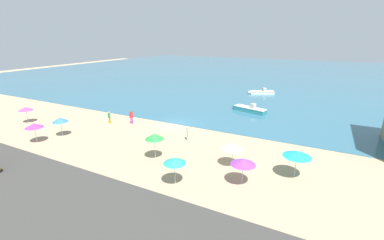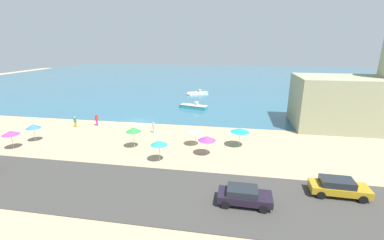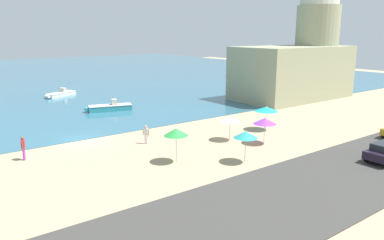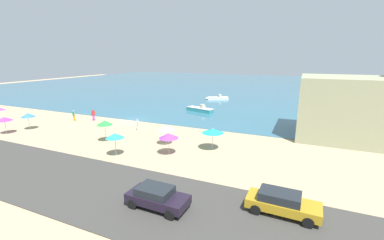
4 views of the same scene
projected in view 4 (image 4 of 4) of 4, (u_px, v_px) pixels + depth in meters
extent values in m
plane|color=tan|center=(133.00, 121.00, 38.93)|extent=(160.00, 160.00, 0.00)
cube|color=#306278|center=(230.00, 85.00, 87.81)|extent=(150.00, 110.00, 0.05)
cube|color=#3A3935|center=(10.00, 165.00, 22.92)|extent=(80.00, 8.00, 0.06)
cylinder|color=#B2B2B7|center=(169.00, 146.00, 25.24)|extent=(0.05, 0.05, 1.75)
cone|color=purple|center=(169.00, 136.00, 24.99)|extent=(1.92, 1.92, 0.49)
sphere|color=silver|center=(169.00, 133.00, 24.92)|extent=(0.08, 0.08, 0.08)
cylinder|color=#B2B2B7|center=(116.00, 147.00, 24.88)|extent=(0.05, 0.05, 1.88)
cone|color=teal|center=(115.00, 136.00, 24.61)|extent=(1.74, 1.74, 0.47)
sphere|color=silver|center=(115.00, 133.00, 24.55)|extent=(0.08, 0.08, 0.08)
cylinder|color=#B2B2B7|center=(213.00, 141.00, 26.55)|extent=(0.05, 0.05, 1.87)
cone|color=teal|center=(213.00, 131.00, 26.28)|extent=(2.23, 2.23, 0.44)
sphere|color=silver|center=(213.00, 128.00, 26.22)|extent=(0.08, 0.08, 0.08)
cylinder|color=#B2B2B7|center=(105.00, 133.00, 29.02)|extent=(0.05, 0.05, 2.03)
cone|color=green|center=(105.00, 123.00, 28.73)|extent=(1.74, 1.74, 0.53)
sphere|color=silver|center=(104.00, 120.00, 28.66)|extent=(0.08, 0.08, 0.08)
cylinder|color=#B2B2B7|center=(6.00, 127.00, 32.05)|extent=(0.05, 0.05, 1.75)
cone|color=purple|center=(4.00, 119.00, 31.80)|extent=(1.83, 1.83, 0.47)
sphere|color=silver|center=(4.00, 117.00, 31.74)|extent=(0.08, 0.08, 0.08)
cylinder|color=#B2B2B7|center=(166.00, 137.00, 28.07)|extent=(0.05, 0.05, 1.71)
cone|color=white|center=(166.00, 128.00, 27.82)|extent=(1.81, 1.81, 0.51)
sphere|color=silver|center=(166.00, 125.00, 27.75)|extent=(0.08, 0.08, 0.08)
cylinder|color=#B2B2B7|center=(29.00, 123.00, 34.01)|extent=(0.05, 0.05, 1.74)
cone|color=#3271C5|center=(28.00, 115.00, 33.75)|extent=(1.72, 1.72, 0.53)
sphere|color=silver|center=(28.00, 113.00, 33.68)|extent=(0.08, 0.08, 0.08)
cylinder|color=purple|center=(94.00, 118.00, 38.83)|extent=(0.14, 0.14, 0.86)
cylinder|color=purple|center=(93.00, 118.00, 38.71)|extent=(0.14, 0.14, 0.86)
cube|color=red|center=(93.00, 113.00, 38.59)|extent=(0.35, 0.42, 0.68)
sphere|color=brown|center=(93.00, 110.00, 38.47)|extent=(0.22, 0.22, 0.22)
cylinder|color=brown|center=(95.00, 113.00, 38.76)|extent=(0.09, 0.09, 0.61)
cylinder|color=brown|center=(92.00, 114.00, 38.44)|extent=(0.09, 0.09, 0.61)
cylinder|color=white|center=(138.00, 127.00, 33.77)|extent=(0.14, 0.14, 0.75)
cylinder|color=white|center=(138.00, 128.00, 33.60)|extent=(0.14, 0.14, 0.75)
cube|color=silver|center=(137.00, 123.00, 33.52)|extent=(0.39, 0.42, 0.59)
sphere|color=tan|center=(137.00, 120.00, 33.42)|extent=(0.22, 0.22, 0.22)
cylinder|color=tan|center=(137.00, 123.00, 33.76)|extent=(0.09, 0.09, 0.53)
cylinder|color=tan|center=(138.00, 124.00, 33.31)|extent=(0.09, 0.09, 0.53)
cylinder|color=orange|center=(75.00, 118.00, 38.69)|extent=(0.14, 0.14, 0.76)
cylinder|color=orange|center=(74.00, 118.00, 38.79)|extent=(0.14, 0.14, 0.76)
cube|color=#228359|center=(74.00, 114.00, 38.58)|extent=(0.40, 0.30, 0.60)
sphere|color=tan|center=(73.00, 111.00, 38.47)|extent=(0.22, 0.22, 0.22)
cylinder|color=tan|center=(75.00, 114.00, 38.45)|extent=(0.09, 0.09, 0.54)
cylinder|color=tan|center=(73.00, 114.00, 38.73)|extent=(0.09, 0.09, 0.54)
cube|color=#AB831B|center=(283.00, 205.00, 15.61)|extent=(4.37, 1.80, 0.57)
cube|color=#1E2328|center=(280.00, 196.00, 15.57)|extent=(2.46, 1.54, 0.53)
cylinder|color=black|center=(309.00, 208.00, 15.75)|extent=(0.65, 0.24, 0.64)
cylinder|color=black|center=(308.00, 223.00, 14.38)|extent=(0.65, 0.24, 0.64)
cylinder|color=black|center=(261.00, 197.00, 16.98)|extent=(0.65, 0.24, 0.64)
cylinder|color=black|center=(256.00, 210.00, 15.60)|extent=(0.65, 0.24, 0.64)
cube|color=black|center=(158.00, 198.00, 16.30)|extent=(4.00, 1.84, 0.56)
cube|color=#1E2328|center=(155.00, 190.00, 16.26)|extent=(2.26, 1.59, 0.48)
cylinder|color=black|center=(183.00, 201.00, 16.55)|extent=(0.64, 0.23, 0.64)
cylinder|color=black|center=(170.00, 215.00, 15.09)|extent=(0.64, 0.23, 0.64)
cylinder|color=black|center=(148.00, 192.00, 17.65)|extent=(0.64, 0.23, 0.64)
cylinder|color=black|center=(133.00, 204.00, 16.20)|extent=(0.64, 0.23, 0.64)
cube|color=silver|center=(218.00, 98.00, 57.89)|extent=(4.77, 3.37, 0.47)
cube|color=silver|center=(207.00, 98.00, 57.75)|extent=(0.76, 0.92, 0.28)
cube|color=silver|center=(218.00, 97.00, 57.83)|extent=(4.81, 3.44, 0.08)
cube|color=#B2AD9E|center=(220.00, 96.00, 57.78)|extent=(0.93, 1.04, 0.68)
cube|color=teal|center=(200.00, 110.00, 44.92)|extent=(5.13, 2.64, 0.63)
cube|color=teal|center=(188.00, 108.00, 46.56)|extent=(0.63, 0.83, 0.38)
cube|color=silver|center=(200.00, 108.00, 44.83)|extent=(5.15, 2.71, 0.08)
cube|color=#B2AD9E|center=(202.00, 106.00, 44.45)|extent=(0.80, 0.93, 0.74)
cube|color=gray|center=(381.00, 110.00, 28.54)|extent=(16.86, 8.79, 7.22)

